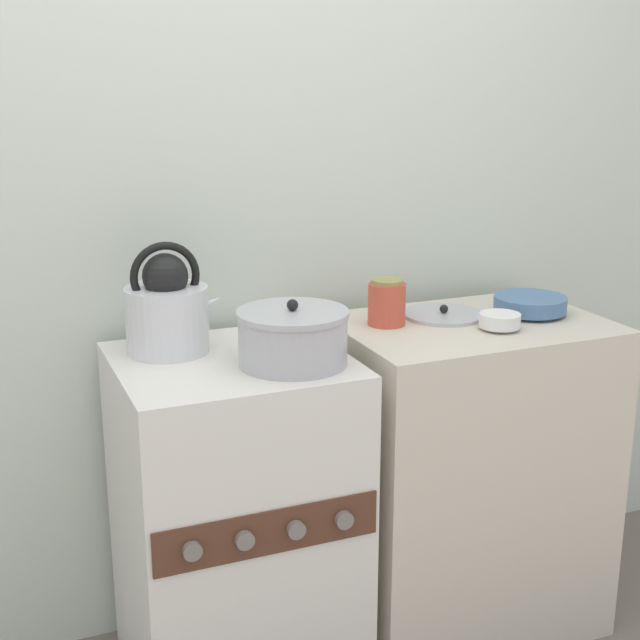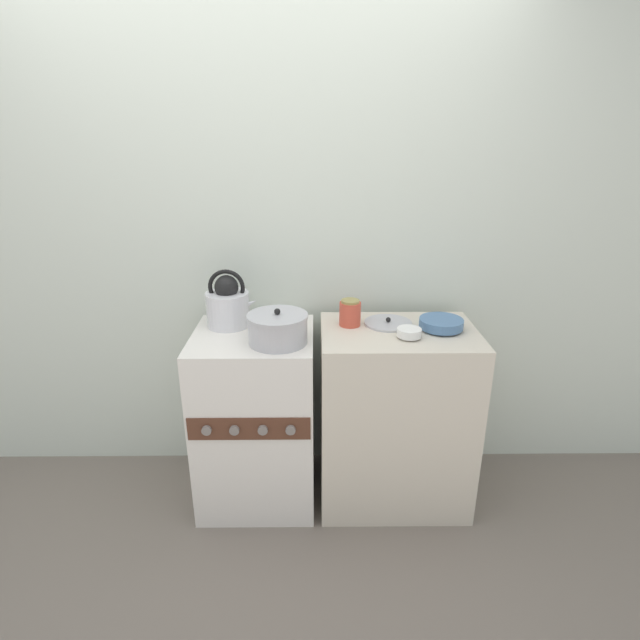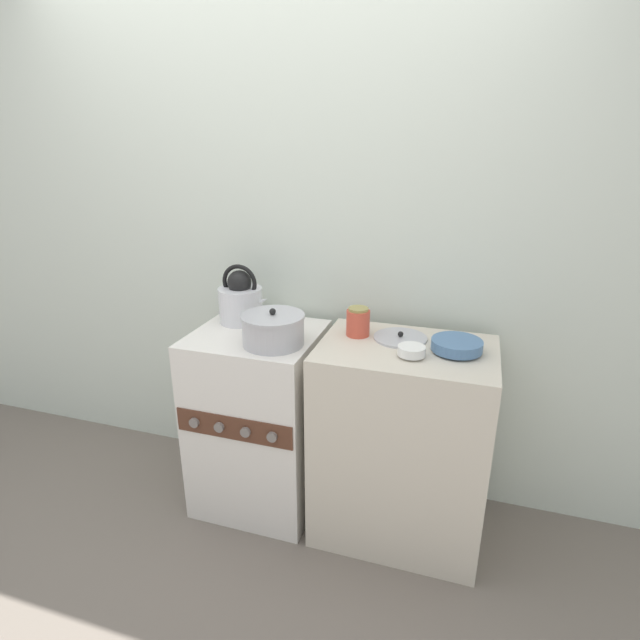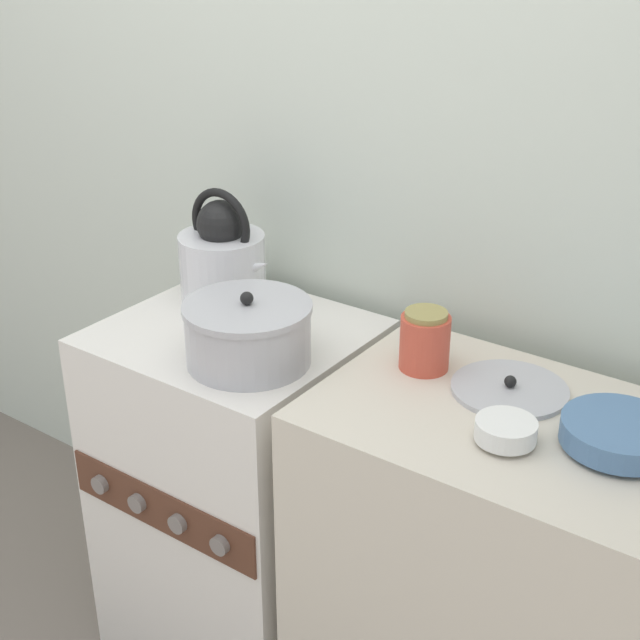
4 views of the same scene
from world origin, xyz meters
name	(u,v)px [view 1 (image 1 of 4)]	position (x,y,z in m)	size (l,w,h in m)	color
wall_back	(191,198)	(0.00, 0.60, 1.25)	(7.00, 0.06, 2.50)	silver
stove	(236,522)	(0.00, 0.27, 0.45)	(0.57, 0.55, 0.90)	silver
counter	(465,476)	(0.69, 0.26, 0.46)	(0.73, 0.51, 0.92)	beige
kettle	(168,310)	(-0.13, 0.38, 1.01)	(0.25, 0.21, 0.28)	silver
cooking_pot	(293,337)	(0.13, 0.17, 0.96)	(0.27, 0.27, 0.16)	#B2B2B7
enamel_bowl	(530,304)	(0.88, 0.27, 0.95)	(0.20, 0.20, 0.05)	#4C729E
small_ceramic_bowl	(500,320)	(0.71, 0.17, 0.94)	(0.11, 0.11, 0.04)	white
storage_jar	(387,303)	(0.46, 0.33, 0.98)	(0.10, 0.10, 0.13)	#CC4C38
loose_pot_lid	(444,314)	(0.65, 0.34, 0.92)	(0.23, 0.23, 0.03)	#B2B2B7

